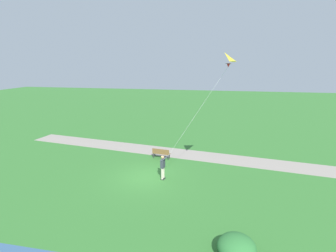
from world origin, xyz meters
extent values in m
plane|color=#33702D|center=(0.00, 0.00, 0.00)|extent=(120.00, 120.00, 0.00)
cube|color=gray|center=(-5.21, 2.00, 0.01)|extent=(6.77, 32.03, 0.02)
cube|color=#232328|center=(-0.08, 1.30, 0.03)|extent=(0.15, 0.26, 0.06)
cylinder|color=beige|center=(-0.09, 1.29, 0.45)|extent=(0.14, 0.14, 0.82)
cube|color=#232328|center=(0.15, 1.26, 0.03)|extent=(0.15, 0.26, 0.06)
cylinder|color=beige|center=(0.15, 1.24, 0.45)|extent=(0.14, 0.14, 0.82)
cube|color=#333842|center=(0.03, 1.26, 1.16)|extent=(0.44, 0.29, 0.60)
sphere|color=tan|center=(0.03, 1.26, 1.62)|extent=(0.22, 0.22, 0.22)
ellipsoid|color=tan|center=(0.03, 1.25, 1.66)|extent=(0.26, 0.26, 0.13)
cylinder|color=#333842|center=(-0.01, 1.50, 1.61)|extent=(0.43, 0.48, 0.43)
cylinder|color=#333842|center=(0.16, 1.46, 1.61)|extent=(0.26, 0.56, 0.43)
sphere|color=tan|center=(0.11, 1.63, 1.74)|extent=(0.10, 0.10, 0.10)
pyramid|color=yellow|center=(0.76, 5.03, 8.14)|extent=(1.44, 0.90, 0.54)
cone|color=red|center=(0.83, 5.29, 7.78)|extent=(0.24, 0.24, 0.22)
cylinder|color=black|center=(0.83, 5.29, 7.89)|extent=(1.24, 0.35, 0.02)
cylinder|color=silver|center=(0.47, 3.46, 4.74)|extent=(0.74, 3.67, 6.00)
cube|color=brown|center=(-3.83, 0.29, 0.45)|extent=(0.64, 1.55, 0.05)
cube|color=brown|center=(-3.64, 0.27, 0.68)|extent=(0.25, 1.49, 0.40)
cube|color=#2D2D33|center=(-4.08, -0.35, 0.23)|extent=(0.07, 0.07, 0.45)
cube|color=#2D2D33|center=(-3.76, -0.39, 0.23)|extent=(0.07, 0.07, 0.45)
cube|color=#2D2D33|center=(-3.89, 0.98, 0.23)|extent=(0.07, 0.07, 0.45)
cube|color=#2D2D33|center=(-3.58, 0.94, 0.23)|extent=(0.07, 0.07, 0.45)
ellipsoid|color=#2D7033|center=(6.62, 5.84, 0.50)|extent=(1.54, 1.61, 1.00)
camera|label=1|loc=(15.90, 4.78, 7.92)|focal=26.90mm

